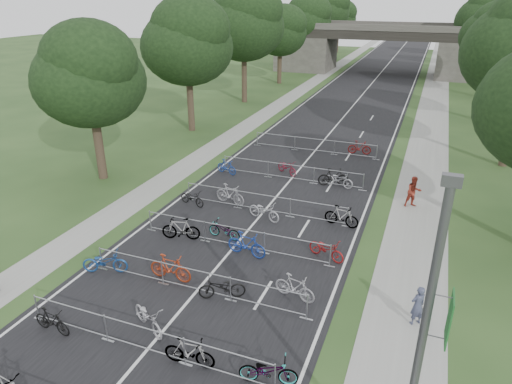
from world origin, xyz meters
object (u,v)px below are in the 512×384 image
overpass_bridge (383,49)px  lamppost (422,350)px  pedestrian_b (414,192)px  pedestrian_a (418,306)px

overpass_bridge → lamppost: lamppost is taller
pedestrian_b → overpass_bridge: bearing=71.5°
pedestrian_b → lamppost: bearing=-115.1°
pedestrian_a → pedestrian_b: pedestrian_b is taller
lamppost → pedestrian_a: size_ratio=5.16×
overpass_bridge → pedestrian_b: (7.55, -46.26, -2.64)m
overpass_bridge → pedestrian_a: 57.27m
overpass_bridge → pedestrian_a: (8.36, -56.59, -2.74)m
overpass_bridge → pedestrian_a: bearing=-81.6°
lamppost → pedestrian_b: 17.10m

